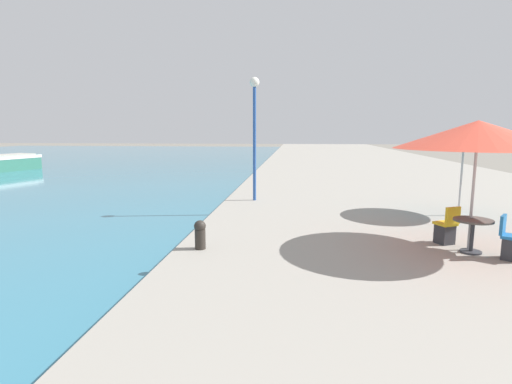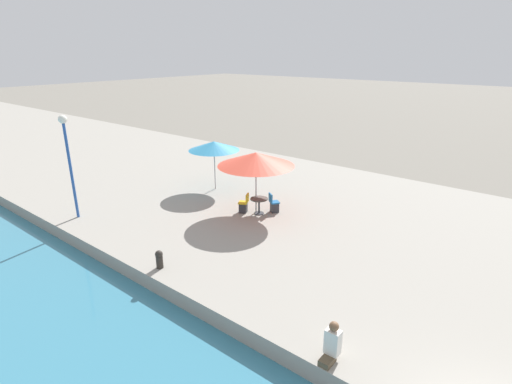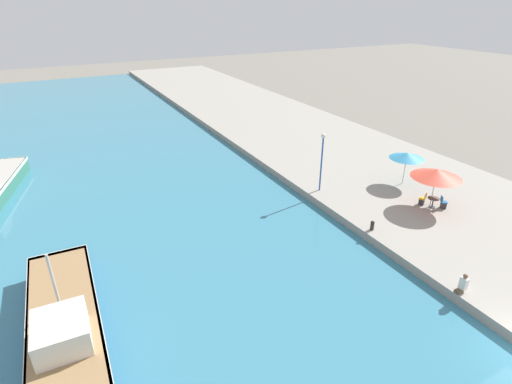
{
  "view_description": "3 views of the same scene",
  "coord_description": "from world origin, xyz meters",
  "px_view_note": "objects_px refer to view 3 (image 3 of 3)",
  "views": [
    {
      "loc": [
        2.72,
        2.22,
        3.23
      ],
      "look_at": [
        1.5,
        14.0,
        1.4
      ],
      "focal_mm": 28.0,
      "sensor_mm": 36.0,
      "label": 1
    },
    {
      "loc": [
        -6.77,
        0.56,
        7.67
      ],
      "look_at": [
        6.53,
        11.23,
        1.6
      ],
      "focal_mm": 28.0,
      "sensor_mm": 36.0,
      "label": 2
    },
    {
      "loc": [
        -16.28,
        -5.34,
        14.0
      ],
      "look_at": [
        -4.0,
        18.0,
        1.2
      ],
      "focal_mm": 28.0,
      "sensor_mm": 36.0,
      "label": 3
    }
  ],
  "objects_px": {
    "person_at_quay": "(463,284)",
    "lamppost": "(322,152)",
    "cafe_umbrella_white": "(407,156)",
    "cafe_chair_right": "(422,201)",
    "mooring_bollard": "(372,225)",
    "cafe_table": "(433,201)",
    "cafe_umbrella_pink": "(437,174)",
    "cafe_chair_left": "(443,204)",
    "fishing_boat_near": "(65,324)"
  },
  "relations": [
    {
      "from": "cafe_umbrella_white",
      "to": "cafe_table",
      "type": "relative_size",
      "value": 3.34
    },
    {
      "from": "fishing_boat_near",
      "to": "person_at_quay",
      "type": "xyz_separation_m",
      "value": [
        18.0,
        -6.51,
        0.14
      ]
    },
    {
      "from": "person_at_quay",
      "to": "mooring_bollard",
      "type": "bearing_deg",
      "value": 88.54
    },
    {
      "from": "cafe_umbrella_pink",
      "to": "cafe_chair_left",
      "type": "distance_m",
      "value": 2.37
    },
    {
      "from": "cafe_table",
      "to": "person_at_quay",
      "type": "relative_size",
      "value": 0.76
    },
    {
      "from": "fishing_boat_near",
      "to": "lamppost",
      "type": "xyz_separation_m",
      "value": [
        18.71,
        6.62,
        2.76
      ]
    },
    {
      "from": "mooring_bollard",
      "to": "lamppost",
      "type": "height_order",
      "value": "lamppost"
    },
    {
      "from": "mooring_bollard",
      "to": "cafe_umbrella_pink",
      "type": "bearing_deg",
      "value": 5.08
    },
    {
      "from": "cafe_chair_left",
      "to": "mooring_bollard",
      "type": "height_order",
      "value": "cafe_chair_left"
    },
    {
      "from": "cafe_table",
      "to": "person_at_quay",
      "type": "distance_m",
      "value": 9.31
    },
    {
      "from": "fishing_boat_near",
      "to": "cafe_umbrella_white",
      "type": "distance_m",
      "value": 25.84
    },
    {
      "from": "person_at_quay",
      "to": "lamppost",
      "type": "distance_m",
      "value": 13.41
    },
    {
      "from": "fishing_boat_near",
      "to": "lamppost",
      "type": "distance_m",
      "value": 20.04
    },
    {
      "from": "mooring_bollard",
      "to": "cafe_table",
      "type": "bearing_deg",
      "value": 3.19
    },
    {
      "from": "cafe_umbrella_white",
      "to": "lamppost",
      "type": "xyz_separation_m",
      "value": [
        -6.65,
        2.1,
        0.73
      ]
    },
    {
      "from": "lamppost",
      "to": "cafe_umbrella_white",
      "type": "bearing_deg",
      "value": -17.53
    },
    {
      "from": "cafe_umbrella_white",
      "to": "mooring_bollard",
      "type": "distance_m",
      "value": 8.63
    },
    {
      "from": "cafe_umbrella_pink",
      "to": "cafe_chair_right",
      "type": "xyz_separation_m",
      "value": [
        -0.34,
        0.45,
        -2.22
      ]
    },
    {
      "from": "cafe_chair_right",
      "to": "lamppost",
      "type": "height_order",
      "value": "lamppost"
    },
    {
      "from": "person_at_quay",
      "to": "cafe_chair_left",
      "type": "bearing_deg",
      "value": 44.7
    },
    {
      "from": "cafe_table",
      "to": "person_at_quay",
      "type": "bearing_deg",
      "value": -130.92
    },
    {
      "from": "person_at_quay",
      "to": "mooring_bollard",
      "type": "relative_size",
      "value": 1.61
    },
    {
      "from": "mooring_bollard",
      "to": "cafe_umbrella_white",
      "type": "bearing_deg",
      "value": 31.09
    },
    {
      "from": "cafe_umbrella_white",
      "to": "mooring_bollard",
      "type": "bearing_deg",
      "value": -148.91
    },
    {
      "from": "cafe_umbrella_white",
      "to": "cafe_chair_right",
      "type": "bearing_deg",
      "value": -115.16
    },
    {
      "from": "person_at_quay",
      "to": "cafe_umbrella_pink",
      "type": "bearing_deg",
      "value": 49.74
    },
    {
      "from": "mooring_bollard",
      "to": "lamppost",
      "type": "distance_m",
      "value": 7.02
    },
    {
      "from": "cafe_chair_right",
      "to": "lamppost",
      "type": "bearing_deg",
      "value": 107.25
    },
    {
      "from": "cafe_umbrella_white",
      "to": "cafe_umbrella_pink",
      "type": "bearing_deg",
      "value": -107.99
    },
    {
      "from": "cafe_umbrella_white",
      "to": "person_at_quay",
      "type": "distance_m",
      "value": 13.4
    },
    {
      "from": "mooring_bollard",
      "to": "lamppost",
      "type": "xyz_separation_m",
      "value": [
        0.54,
        6.43,
        2.74
      ]
    },
    {
      "from": "cafe_umbrella_white",
      "to": "lamppost",
      "type": "bearing_deg",
      "value": 162.47
    },
    {
      "from": "cafe_umbrella_pink",
      "to": "cafe_chair_right",
      "type": "relative_size",
      "value": 3.78
    },
    {
      "from": "cafe_chair_left",
      "to": "lamppost",
      "type": "bearing_deg",
      "value": -102.87
    },
    {
      "from": "cafe_umbrella_pink",
      "to": "cafe_umbrella_white",
      "type": "distance_m",
      "value": 4.0
    },
    {
      "from": "cafe_table",
      "to": "cafe_chair_left",
      "type": "height_order",
      "value": "cafe_chair_left"
    },
    {
      "from": "cafe_umbrella_white",
      "to": "lamppost",
      "type": "distance_m",
      "value": 7.01
    },
    {
      "from": "cafe_umbrella_white",
      "to": "lamppost",
      "type": "height_order",
      "value": "lamppost"
    },
    {
      "from": "cafe_umbrella_pink",
      "to": "lamppost",
      "type": "relative_size",
      "value": 0.75
    },
    {
      "from": "fishing_boat_near",
      "to": "cafe_umbrella_white",
      "type": "relative_size",
      "value": 4.17
    },
    {
      "from": "person_at_quay",
      "to": "lamppost",
      "type": "bearing_deg",
      "value": 86.91
    },
    {
      "from": "cafe_umbrella_white",
      "to": "cafe_chair_left",
      "type": "xyz_separation_m",
      "value": [
        -0.67,
        -4.41,
        -2.04
      ]
    },
    {
      "from": "cafe_umbrella_white",
      "to": "cafe_chair_right",
      "type": "xyz_separation_m",
      "value": [
        -1.57,
        -3.35,
        -2.04
      ]
    },
    {
      "from": "cafe_chair_left",
      "to": "lamppost",
      "type": "height_order",
      "value": "lamppost"
    },
    {
      "from": "cafe_umbrella_pink",
      "to": "mooring_bollard",
      "type": "bearing_deg",
      "value": -174.92
    },
    {
      "from": "fishing_boat_near",
      "to": "lamppost",
      "type": "relative_size",
      "value": 2.44
    },
    {
      "from": "person_at_quay",
      "to": "mooring_bollard",
      "type": "distance_m",
      "value": 6.7
    },
    {
      "from": "cafe_umbrella_white",
      "to": "cafe_table",
      "type": "bearing_deg",
      "value": -107.49
    },
    {
      "from": "cafe_table",
      "to": "person_at_quay",
      "type": "xyz_separation_m",
      "value": [
        -6.1,
        -7.03,
        -0.07
      ]
    },
    {
      "from": "mooring_bollard",
      "to": "person_at_quay",
      "type": "bearing_deg",
      "value": -91.46
    }
  ]
}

